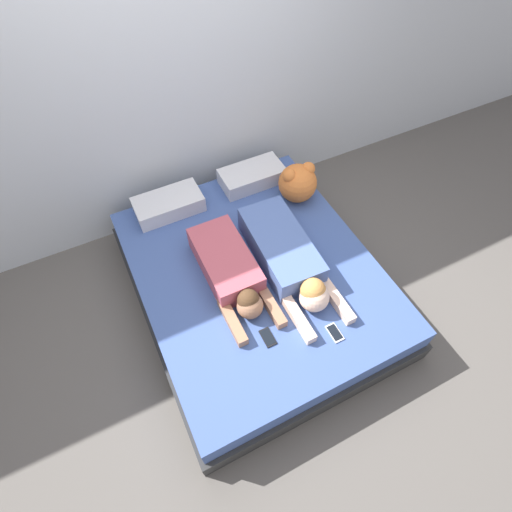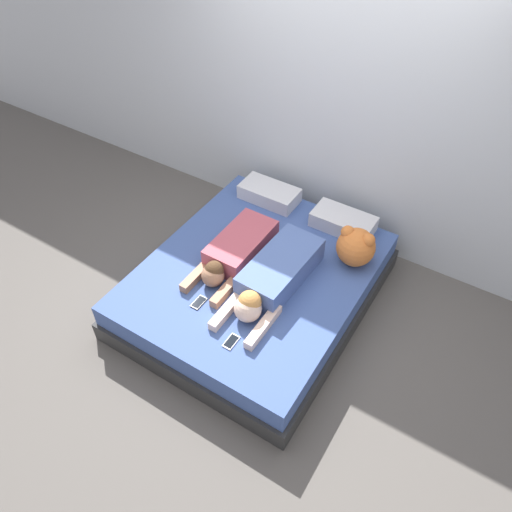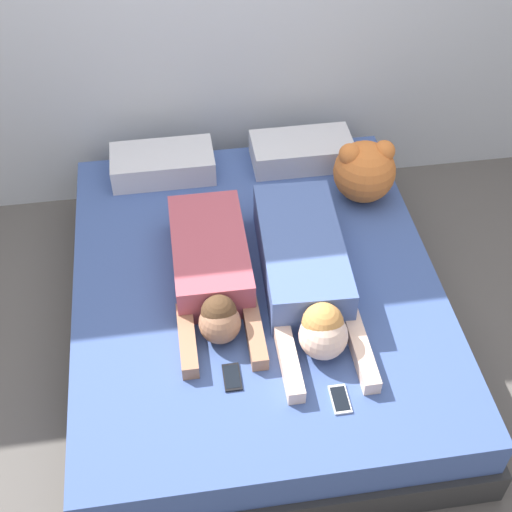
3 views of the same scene
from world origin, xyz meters
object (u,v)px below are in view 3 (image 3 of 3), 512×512
(person_right, at_px, (306,272))
(person_left, at_px, (212,270))
(pillow_head_left, at_px, (163,164))
(cell_phone_left, at_px, (232,377))
(cell_phone_right, at_px, (340,399))
(plush_toy, at_px, (365,170))
(bed, at_px, (256,306))
(pillow_head_right, at_px, (302,151))

(person_right, bearing_deg, person_left, 168.31)
(pillow_head_left, xyz_separation_m, cell_phone_left, (0.20, -1.37, -0.06))
(pillow_head_left, distance_m, cell_phone_right, 1.66)
(pillow_head_left, bearing_deg, person_right, -57.40)
(pillow_head_left, xyz_separation_m, plush_toy, (1.01, -0.33, 0.10))
(person_left, bearing_deg, plush_toy, 31.30)
(person_left, height_order, person_right, person_right)
(bed, height_order, pillow_head_right, pillow_head_right)
(pillow_head_left, distance_m, person_left, 0.86)
(pillow_head_right, xyz_separation_m, person_left, (-0.58, -0.84, 0.02))
(person_right, distance_m, cell_phone_right, 0.63)
(cell_phone_right, bearing_deg, pillow_head_right, 84.62)
(bed, relative_size, person_left, 2.21)
(person_left, bearing_deg, pillow_head_right, 55.37)
(cell_phone_right, bearing_deg, pillow_head_left, 111.63)
(cell_phone_left, bearing_deg, pillow_head_left, 98.23)
(bed, distance_m, person_left, 0.35)
(pillow_head_left, xyz_separation_m, person_left, (0.18, -0.84, 0.02))
(cell_phone_right, bearing_deg, cell_phone_left, 157.72)
(bed, height_order, plush_toy, plush_toy)
(person_right, height_order, plush_toy, plush_toy)
(pillow_head_right, height_order, person_right, person_right)
(pillow_head_right, bearing_deg, plush_toy, -52.67)
(pillow_head_left, distance_m, cell_phone_left, 1.39)
(person_right, bearing_deg, bed, 157.76)
(cell_phone_left, relative_size, cell_phone_right, 1.00)
(pillow_head_right, distance_m, cell_phone_left, 1.48)
(pillow_head_left, height_order, pillow_head_right, same)
(bed, bearing_deg, cell_phone_left, -108.58)
(plush_toy, bearing_deg, pillow_head_left, 161.77)
(person_right, bearing_deg, cell_phone_right, -88.17)
(pillow_head_right, bearing_deg, bed, -114.30)
(bed, height_order, pillow_head_left, pillow_head_left)
(pillow_head_left, xyz_separation_m, cell_phone_right, (0.61, -1.54, -0.06))
(plush_toy, bearing_deg, pillow_head_right, 127.33)
(bed, relative_size, cell_phone_right, 15.51)
(cell_phone_left, bearing_deg, pillow_head_right, 67.87)
(person_left, xyz_separation_m, person_right, (0.42, -0.09, 0.01))
(person_right, relative_size, cell_phone_left, 8.33)
(person_right, relative_size, plush_toy, 3.35)
(bed, bearing_deg, cell_phone_right, -71.67)
(person_right, xyz_separation_m, cell_phone_left, (-0.39, -0.45, -0.10))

